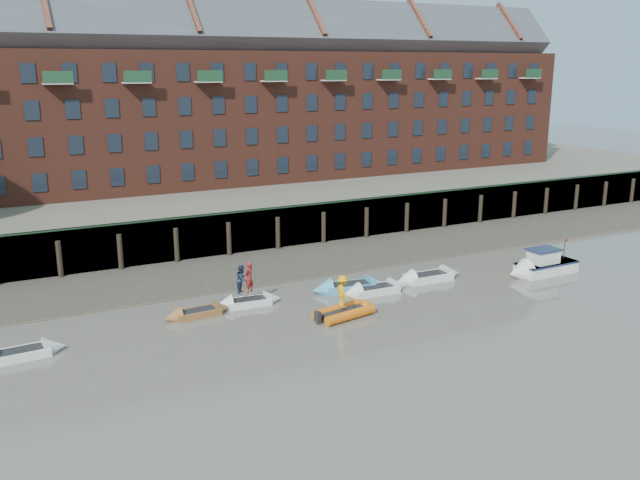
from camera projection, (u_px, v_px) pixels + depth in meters
ground at (418, 360)px, 33.19m from camera, size 220.00×220.00×0.00m
foreshore at (273, 265)px, 48.72m from camera, size 110.00×8.00×0.50m
mud_band at (293, 278)px, 45.79m from camera, size 110.00×1.60×0.10m
river_wall at (251, 231)px, 52.10m from camera, size 110.00×1.23×3.30m
bank_terrace at (198, 200)px, 63.85m from camera, size 110.00×28.00×3.20m
apartment_terrace at (189, 78)px, 61.88m from camera, size 80.60×15.56×20.98m
rowboat_0 at (20, 354)px, 33.29m from camera, size 4.44×1.52×1.27m
rowboat_2 at (197, 313)px, 38.83m from camera, size 4.07×1.41×1.16m
rowboat_3 at (248, 302)px, 40.59m from camera, size 4.19×1.52×1.19m
rowboat_4 at (349, 287)px, 43.20m from camera, size 5.09×2.18×1.43m
rowboat_5 at (375, 290)px, 42.72m from camera, size 4.63×1.44×1.33m
rowboat_6 at (428, 277)px, 45.22m from camera, size 4.98×1.59×1.43m
rib_tender at (346, 311)px, 38.87m from camera, size 3.82×2.36×0.64m
motor_launch at (537, 267)px, 46.35m from camera, size 5.60×1.93×2.29m
person_rower_a at (249, 277)px, 40.32m from camera, size 0.82×0.76×1.88m
person_rower_b at (242, 279)px, 40.21m from camera, size 1.01×1.05×1.71m
person_rib_crew at (343, 291)px, 38.41m from camera, size 0.79×1.26×1.87m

